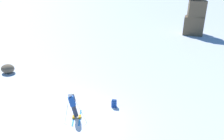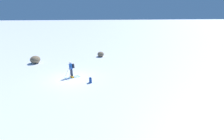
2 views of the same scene
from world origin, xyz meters
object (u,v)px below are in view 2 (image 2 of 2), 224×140
object	(u,v)px
skier	(71,69)
exposed_boulder_0	(101,54)
spare_backpack	(90,80)
exposed_boulder_1	(35,60)

from	to	relation	value
skier	exposed_boulder_0	distance (m)	9.32
spare_backpack	exposed_boulder_1	distance (m)	10.63
exposed_boulder_0	exposed_boulder_1	world-z (taller)	exposed_boulder_1
exposed_boulder_0	exposed_boulder_1	bearing A→B (deg)	-74.87
skier	exposed_boulder_0	size ratio (longest dim) A/B	1.46
exposed_boulder_0	exposed_boulder_1	size ratio (longest dim) A/B	0.77
skier	exposed_boulder_0	world-z (taller)	skier
spare_backpack	exposed_boulder_0	bearing A→B (deg)	162.59
skier	exposed_boulder_1	world-z (taller)	skier
spare_backpack	exposed_boulder_1	world-z (taller)	exposed_boulder_1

